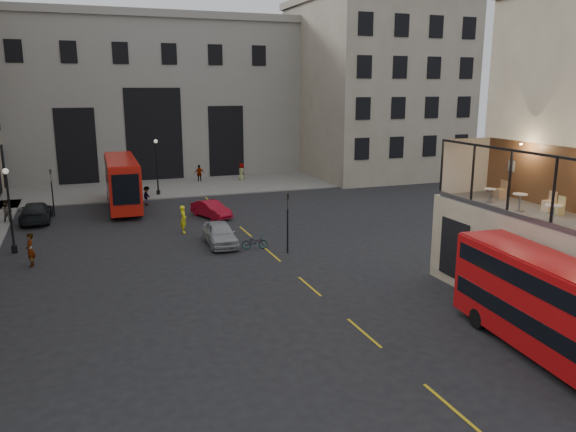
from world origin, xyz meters
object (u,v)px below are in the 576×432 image
object	(u,v)px
car_b	(211,209)
street_lamp_b	(157,171)
car_a	(220,234)
cafe_chair_d	(500,193)
car_c	(36,212)
cyclist	(183,219)
cafe_chair_b	(558,209)
bus_near	(552,305)
pedestrian_e	(30,250)
cafe_table_mid	(520,200)
bicycle	(255,242)
cafe_table_near	(553,212)
cafe_chair_c	(549,205)
pedestrian_b	(147,196)
pedestrian_a	(7,212)
bus_far	(122,180)
pedestrian_d	(241,172)
pedestrian_c	(199,174)
traffic_light_far	(52,186)
traffic_light_near	(288,215)
street_lamp_a	(11,216)
cafe_table_far	(490,193)

from	to	relation	value
car_b	street_lamp_b	bearing A→B (deg)	82.82
car_a	cafe_chair_d	world-z (taller)	cafe_chair_d
street_lamp_b	car_c	world-z (taller)	street_lamp_b
cyclist	cafe_chair_b	bearing A→B (deg)	-143.51
bus_near	pedestrian_e	xyz separation A→B (m)	(-19.30, 19.16, -1.19)
bus_near	cafe_table_mid	distance (m)	6.09
bicycle	cafe_chair_b	distance (m)	18.00
car_a	car_c	size ratio (longest dim) A/B	0.86
cafe_table_near	cafe_chair_c	distance (m)	2.80
cafe_chair_b	bus_near	bearing A→B (deg)	-134.78
cafe_chair_b	pedestrian_b	bearing A→B (deg)	115.44
pedestrian_a	cafe_table_mid	bearing A→B (deg)	-32.48
bus_far	car_b	distance (m)	8.86
pedestrian_a	pedestrian_d	size ratio (longest dim) A/B	0.93
pedestrian_a	pedestrian_e	distance (m)	12.18
car_b	cafe_table_mid	size ratio (longest dim) A/B	4.91
car_b	pedestrian_b	xyz separation A→B (m)	(-4.22, 6.57, 0.18)
pedestrian_c	pedestrian_a	bearing A→B (deg)	36.53
car_a	cafe_table_near	bearing A→B (deg)	-58.81
pedestrian_c	traffic_light_far	bearing A→B (deg)	39.27
pedestrian_c	pedestrian_d	distance (m)	4.58
traffic_light_near	street_lamp_a	xyz separation A→B (m)	(-16.00, 6.00, -0.03)
traffic_light_far	cafe_table_near	distance (m)	36.54
street_lamp_a	cafe_table_far	size ratio (longest dim) A/B	7.73
traffic_light_far	cafe_table_near	world-z (taller)	cafe_table_near
car_c	cafe_chair_c	bearing A→B (deg)	133.06
traffic_light_far	car_b	size ratio (longest dim) A/B	0.95
bus_near	cafe_chair_b	world-z (taller)	cafe_chair_b
street_lamp_a	cafe_chair_c	distance (m)	30.38
street_lamp_a	bus_near	xyz separation A→B (m)	(20.50, -22.45, -0.22)
traffic_light_far	cyclist	size ratio (longest dim) A/B	1.93
street_lamp_a	cyclist	size ratio (longest dim) A/B	2.71
car_a	car_b	distance (m)	8.07
bus_near	bicycle	size ratio (longest dim) A/B	6.03
pedestrian_b	pedestrian_d	xyz separation A→B (m)	(11.27, 9.65, 0.13)
street_lamp_b	bus_far	size ratio (longest dim) A/B	0.50
pedestrian_b	bus_far	bearing A→B (deg)	132.01
traffic_light_far	cafe_chair_d	world-z (taller)	cafe_chair_d
cafe_chair_b	car_a	bearing A→B (deg)	125.67
cafe_table_mid	cafe_table_near	bearing A→B (deg)	-102.38
street_lamp_a	pedestrian_d	world-z (taller)	street_lamp_a
traffic_light_far	cyclist	bearing A→B (deg)	-44.67
traffic_light_far	street_lamp_a	distance (m)	10.20
traffic_light_near	pedestrian_d	bearing A→B (deg)	80.20
car_c	pedestrian_c	distance (m)	20.47
street_lamp_a	car_c	distance (m)	8.71
car_a	cafe_table_near	distance (m)	20.57
street_lamp_b	pedestrian_d	size ratio (longest dim) A/B	2.77
cafe_table_near	cafe_table_far	distance (m)	4.63
bus_far	pedestrian_e	distance (m)	15.96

